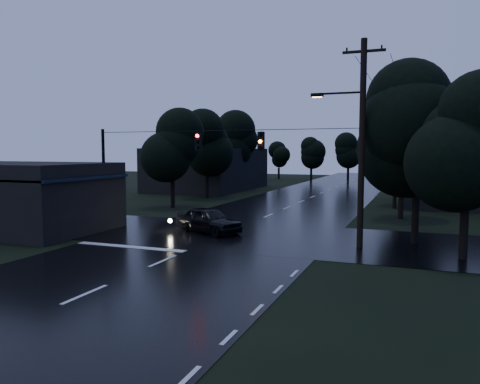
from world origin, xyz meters
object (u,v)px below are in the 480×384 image
Objects in this scene: utility_pole_far at (396,161)px; car at (208,220)px; utility_pole_main at (360,139)px; storefront at (8,196)px.

car is (-9.46, -15.90, -3.14)m from utility_pole_far.
utility_pole_main is 9.75m from car.
utility_pole_main is 1.33× the size of utility_pole_far.
car is (11.79, 3.10, -1.28)m from storefront.
car is at bearing 14.75° from storefront.
storefront is 28.56m from utility_pole_far.
utility_pole_main is at bearing -93.00° from utility_pole_far.
utility_pole_main reaches higher than car.
storefront is at bearing 127.07° from car.
utility_pole_main is at bearing -75.03° from car.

